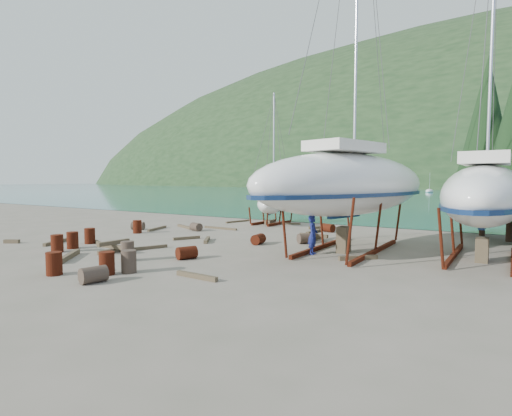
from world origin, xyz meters
The scene contains 45 objects.
ground centered at (0.00, 0.00, 0.00)m, with size 600.00×600.00×0.00m, color #676251.
bay_water centered at (0.00, 315.00, 0.01)m, with size 700.00×700.00×0.00m, color #177671.
far_hill centered at (0.00, 320.00, 0.00)m, with size 800.00×360.00×110.00m, color #1A3018.
far_house_left centered at (-60.00, 190.00, 2.92)m, with size 6.60×5.60×5.60m.
far_house_center centered at (-20.00, 190.00, 2.92)m, with size 6.60×5.60×5.60m.
cypress_back_left centered at (11.00, 14.00, 6.66)m, with size 4.14×4.14×11.50m.
moored_boat_left centered at (-30.00, 60.00, 0.39)m, with size 2.00×5.00×6.05m.
moored_boat_mid centered at (10.00, 80.00, 0.39)m, with size 2.00×5.00×6.05m.
moored_boat_far centered at (-8.00, 110.00, 0.39)m, with size 2.00×5.00×6.05m.
large_sailboat_near centered at (5.61, 4.00, 3.42)m, with size 7.08×14.08×21.30m.
large_sailboat_far centered at (11.55, 5.02, 2.96)m, with size 3.38×11.49×18.15m.
small_sailboat_shore centered at (-4.00, 12.54, 1.76)m, with size 4.51×6.96×10.68m.
worker centered at (4.51, 2.09, 0.95)m, with size 0.69×0.45×1.90m, color navy.
drum_0 centered at (-6.85, -3.26, 0.44)m, with size 0.58×0.58×0.88m, color #5D250F.
drum_1 centered at (0.33, -7.04, 0.29)m, with size 0.58×0.58×0.88m, color #2D2823.
drum_3 centered at (-0.31, -6.01, 0.44)m, with size 0.58×0.58×0.88m, color #5D250F.
drum_4 centered at (1.89, 10.33, 0.29)m, with size 0.58×0.58×0.88m, color #5D250F.
drum_6 centered at (0.66, 3.22, 0.29)m, with size 0.58×0.58×0.88m, color #5D250F.
drum_7 centered at (-1.95, -7.13, 0.44)m, with size 0.58×0.58×0.88m, color #5D250F.
drum_8 centered at (-8.80, 2.73, 0.44)m, with size 0.58×0.58×0.88m, color #5D250F.
drum_9 centered at (-6.25, 5.82, 0.29)m, with size 0.58×0.58×0.88m, color #2D2823.
drum_10 centered at (-6.48, -4.32, 0.44)m, with size 0.58×0.58×0.88m, color #5D250F.
drum_11 centered at (2.77, 4.93, 0.29)m, with size 0.58×0.58×0.88m, color #2D2823.
drum_12 centered at (0.16, -2.10, 0.29)m, with size 0.58×0.58×0.88m, color #5D250F.
drum_13 centered at (-7.53, -1.77, 0.44)m, with size 0.58×0.58×0.88m, color #5D250F.
drum_15 centered at (-10.23, 4.02, 0.29)m, with size 0.58×0.58×0.88m, color #2D2823.
drum_16 centered at (-1.77, -3.85, 0.44)m, with size 0.58×0.58×0.88m, color #2D2823.
drum_17 centered at (0.12, -5.33, 0.44)m, with size 0.58×0.58×0.88m, color #2D2823.
timber_0 centered at (-7.17, 12.22, 0.07)m, with size 0.14×2.64×0.14m, color brown.
timber_1 centered at (6.82, 1.96, 0.10)m, with size 0.19×1.86×0.19m, color brown.
timber_2 centered at (-8.18, 6.69, 0.09)m, with size 0.19×2.46×0.19m, color brown.
timber_4 centered at (-4.00, 2.40, 0.09)m, with size 0.17×1.69×0.17m, color brown.
timber_5 centered at (-3.38, -1.45, 0.08)m, with size 0.16×2.46×0.16m, color brown.
timber_6 centered at (0.68, 11.86, 0.10)m, with size 0.19×2.06×0.19m, color brown.
timber_7 centered at (2.95, -4.60, 0.09)m, with size 0.17×1.92×0.17m, color brown.
timber_8 centered at (-2.44, 2.45, 0.09)m, with size 0.19×1.86×0.19m, color brown.
timber_9 centered at (-2.99, 12.82, 0.08)m, with size 0.15×2.71×0.15m, color brown.
timber_12 centered at (-6.63, -1.78, 0.08)m, with size 0.17×2.00×0.17m, color brown.
timber_13 centered at (-11.39, -4.13, 0.11)m, with size 0.22×0.87×0.22m, color brown.
timber_14 centered at (-9.18, -2.68, 0.09)m, with size 0.18×2.47×0.18m, color brown.
timber_15 centered at (-5.46, 7.58, 0.07)m, with size 0.15×3.00×0.15m, color brown.
timber_16 centered at (-4.44, -4.97, 0.11)m, with size 0.23×2.58×0.23m, color brown.
timber_17 centered at (-9.11, 4.82, 0.08)m, with size 0.16×2.59×0.16m, color brown.
timber_pile_fore centered at (-4.02, -2.85, 0.30)m, with size 1.80×1.80×0.60m.
timber_pile_aft centered at (2.66, 6.23, 0.30)m, with size 1.80×1.80×0.60m.
Camera 1 is at (12.60, -15.53, 3.60)m, focal length 28.00 mm.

